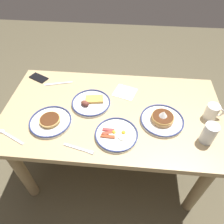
{
  "coord_description": "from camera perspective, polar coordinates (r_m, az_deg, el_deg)",
  "views": [
    {
      "loc": [
        -0.09,
        0.96,
        1.74
      ],
      "look_at": [
        -0.0,
        0.04,
        0.76
      ],
      "focal_mm": 33.49,
      "sensor_mm": 36.0,
      "label": 1
    }
  ],
  "objects": [
    {
      "name": "plate_near_main",
      "position": [
        1.44,
        -5.77,
        2.57
      ],
      "size": [
        0.27,
        0.27,
        0.05
      ],
      "color": "silver",
      "rests_on": "dining_table"
    },
    {
      "name": "butter_knife",
      "position": [
        1.66,
        -14.38,
        7.57
      ],
      "size": [
        0.21,
        0.07,
        0.01
      ],
      "color": "silver",
      "rests_on": "dining_table"
    },
    {
      "name": "tea_spoon",
      "position": [
        1.41,
        -26.61,
        -5.58
      ],
      "size": [
        0.19,
        0.1,
        0.01
      ],
      "color": "silver",
      "rests_on": "dining_table"
    },
    {
      "name": "plate_far_companion",
      "position": [
        1.37,
        -16.46,
        -2.43
      ],
      "size": [
        0.27,
        0.27,
        0.04
      ],
      "color": "white",
      "rests_on": "dining_table"
    },
    {
      "name": "paper_napkin",
      "position": [
        1.53,
        3.53,
        5.4
      ],
      "size": [
        0.19,
        0.18,
        0.0
      ],
      "primitive_type": "cube",
      "rotation": [
        0.0,
        0.0,
        -0.32
      ],
      "color": "white",
      "rests_on": "dining_table"
    },
    {
      "name": "plate_center_pancakes",
      "position": [
        1.35,
        13.51,
        -1.97
      ],
      "size": [
        0.28,
        0.28,
        0.09
      ],
      "color": "white",
      "rests_on": "dining_table"
    },
    {
      "name": "ground_plane",
      "position": [
        1.99,
        0.11,
        -14.42
      ],
      "size": [
        6.0,
        6.0,
        0.0
      ],
      "primitive_type": "plane",
      "color": "brown"
    },
    {
      "name": "fork_near",
      "position": [
        1.22,
        -9.02,
        -9.85
      ],
      "size": [
        0.19,
        0.06,
        0.01
      ],
      "color": "silver",
      "rests_on": "dining_table"
    },
    {
      "name": "plate_far_side",
      "position": [
        1.25,
        1.19,
        -6.12
      ],
      "size": [
        0.26,
        0.26,
        0.04
      ],
      "color": "white",
      "rests_on": "dining_table"
    },
    {
      "name": "drinking_glass",
      "position": [
        1.31,
        24.88,
        -5.52
      ],
      "size": [
        0.08,
        0.08,
        0.13
      ],
      "color": "silver",
      "rests_on": "dining_table"
    },
    {
      "name": "coffee_mug",
      "position": [
        1.46,
        25.64,
        0.2
      ],
      "size": [
        0.11,
        0.08,
        0.1
      ],
      "color": "white",
      "rests_on": "dining_table"
    },
    {
      "name": "dining_table",
      "position": [
        1.48,
        0.14,
        -2.8
      ],
      "size": [
        1.46,
        0.8,
        0.73
      ],
      "color": "tan",
      "rests_on": "ground_plane"
    },
    {
      "name": "cell_phone",
      "position": [
        1.76,
        -19.37,
        8.79
      ],
      "size": [
        0.16,
        0.13,
        0.01
      ],
      "primitive_type": "cube",
      "rotation": [
        0.0,
        0.0,
        -0.47
      ],
      "color": "black",
      "rests_on": "dining_table"
    }
  ]
}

